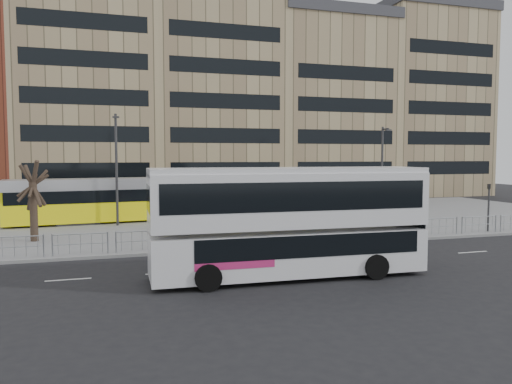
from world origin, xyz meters
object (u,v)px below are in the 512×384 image
object	(u,v)px
lamp_post_west	(116,165)
bare_tree	(32,158)
pedestrian	(189,216)
tram	(195,197)
station_sign	(333,205)
traffic_light_east	(489,201)
lamp_post_east	(382,167)
traffic_light_west	(204,211)
ad_panel	(307,227)
double_decker_bus	(289,218)

from	to	relation	value
lamp_post_west	bare_tree	bearing A→B (deg)	-132.00
pedestrian	tram	bearing A→B (deg)	-24.89
station_sign	traffic_light_east	xyz separation A→B (m)	(9.85, -2.57, 0.21)
lamp_post_west	station_sign	bearing A→B (deg)	-29.12
lamp_post_east	traffic_light_west	bearing A→B (deg)	-149.92
tram	ad_panel	size ratio (longest dim) A/B	17.92
tram	station_sign	bearing A→B (deg)	-60.25
traffic_light_west	bare_tree	world-z (taller)	bare_tree
tram	traffic_light_east	distance (m)	21.21
double_decker_bus	bare_tree	world-z (taller)	bare_tree
double_decker_bus	traffic_light_west	bearing A→B (deg)	110.26
tram	pedestrian	xyz separation A→B (m)	(-1.56, -6.23, -0.72)
tram	lamp_post_east	world-z (taller)	lamp_post_east
station_sign	bare_tree	bearing A→B (deg)	163.86
traffic_light_east	ad_panel	bearing A→B (deg)	172.43
lamp_post_east	pedestrian	bearing A→B (deg)	-170.39
double_decker_bus	bare_tree	bearing A→B (deg)	135.62
tram	traffic_light_east	xyz separation A→B (m)	(16.99, -12.69, 0.35)
tram	lamp_post_east	size ratio (longest dim) A/B	3.82
ad_panel	lamp_post_west	distance (m)	14.91
tram	traffic_light_west	size ratio (longest dim) A/B	8.93
double_decker_bus	station_sign	distance (m)	11.81
station_sign	ad_panel	size ratio (longest dim) A/B	1.65
double_decker_bus	lamp_post_west	world-z (taller)	lamp_post_west
traffic_light_east	station_sign	bearing A→B (deg)	155.46
station_sign	traffic_light_west	xyz separation A→B (m)	(-8.97, -2.92, 0.21)
station_sign	ad_panel	bearing A→B (deg)	-144.71
lamp_post_west	lamp_post_east	xyz separation A→B (m)	(20.74, -0.70, -0.31)
tram	station_sign	xyz separation A→B (m)	(7.14, -10.12, 0.13)
ad_panel	traffic_light_east	size ratio (longest dim) A/B	0.50
traffic_light_west	station_sign	bearing A→B (deg)	-3.27
ad_panel	lamp_post_east	size ratio (longest dim) A/B	0.21
double_decker_bus	pedestrian	distance (m)	13.81
traffic_light_east	tram	bearing A→B (deg)	133.33
station_sign	pedestrian	size ratio (longest dim) A/B	1.40
lamp_post_west	bare_tree	distance (m)	7.15
traffic_light_west	lamp_post_west	bearing A→B (deg)	91.00
pedestrian	bare_tree	distance (m)	10.20
tram	traffic_light_west	xyz separation A→B (m)	(-1.83, -13.04, 0.35)
ad_panel	traffic_light_east	world-z (taller)	traffic_light_east
lamp_post_east	bare_tree	xyz separation A→B (m)	(-25.51, -4.60, 0.78)
tram	ad_panel	xyz separation A→B (m)	(4.03, -13.22, -0.72)
tram	lamp_post_east	distance (m)	15.28
double_decker_bus	bare_tree	xyz separation A→B (m)	(-11.25, 11.74, 2.45)
lamp_post_west	bare_tree	world-z (taller)	lamp_post_west
traffic_light_west	bare_tree	size ratio (longest dim) A/B	0.45
lamp_post_east	bare_tree	distance (m)	25.94
traffic_light_west	bare_tree	bearing A→B (deg)	129.76
double_decker_bus	traffic_light_east	world-z (taller)	double_decker_bus
pedestrian	bare_tree	world-z (taller)	bare_tree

